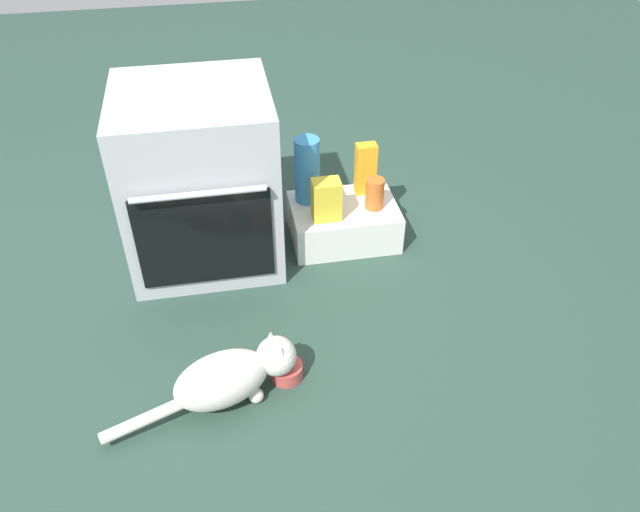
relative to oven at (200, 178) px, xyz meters
name	(u,v)px	position (x,y,z in m)	size (l,w,h in m)	color
ground	(205,312)	(-0.03, -0.40, -0.37)	(8.00, 8.00, 0.00)	#284238
oven	(200,178)	(0.00, 0.00, 0.00)	(0.61, 0.64, 0.75)	#B7BABF
pantry_cabinet	(344,222)	(0.61, -0.02, -0.28)	(0.47, 0.33, 0.18)	white
food_bowl	(286,370)	(0.24, -0.79, -0.34)	(0.12, 0.12, 0.08)	#C64C47
cat	(231,376)	(0.04, -0.85, -0.26)	(0.67, 0.28, 0.21)	silver
snack_bag	(326,200)	(0.51, -0.09, -0.11)	(0.12, 0.09, 0.18)	yellow
juice_carton	(366,169)	(0.72, 0.07, -0.08)	(0.09, 0.06, 0.24)	orange
sauce_jar	(375,194)	(0.74, -0.06, -0.13)	(0.08, 0.08, 0.14)	#D16023
water_bottle	(307,170)	(0.46, 0.06, -0.05)	(0.11, 0.11, 0.30)	#388CD1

